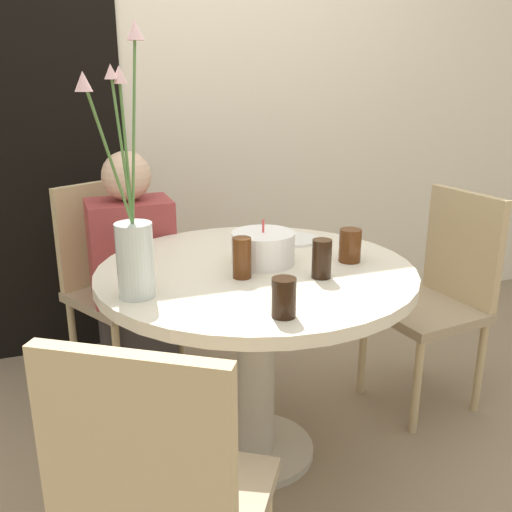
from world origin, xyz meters
name	(u,v)px	position (x,y,z in m)	size (l,w,h in m)	color
ground_plane	(256,452)	(0.00, 0.00, 0.00)	(16.00, 16.00, 0.00)	#89755B
wall_back	(172,85)	(0.00, 1.17, 1.30)	(8.00, 0.05, 2.60)	beige
doorway_panel	(25,149)	(-0.70, 1.14, 1.02)	(0.90, 0.01, 2.05)	black
dining_table	(256,308)	(0.00, 0.00, 0.59)	(1.07, 1.07, 0.74)	beige
chair_near_front	(112,274)	(-0.40, 0.76, 0.51)	(0.54, 0.54, 0.90)	#9E896B
chair_far_back	(162,502)	(-0.48, -0.72, 0.51)	(0.55, 0.55, 0.90)	#9E896B
chair_right_flank	(441,288)	(0.86, 0.10, 0.51)	(0.44, 0.44, 0.90)	#9E896B
birthday_cake	(263,248)	(0.04, 0.03, 0.79)	(0.22, 0.22, 0.15)	white
flower_vase	(133,234)	(-0.42, -0.12, 0.92)	(0.21, 0.24, 0.76)	silver
side_plate	(294,239)	(0.25, 0.25, 0.74)	(0.19, 0.19, 0.01)	white
drink_glass_0	(242,258)	(-0.08, -0.08, 0.80)	(0.06, 0.06, 0.13)	#51280F
drink_glass_1	(322,259)	(0.16, -0.17, 0.80)	(0.06, 0.06, 0.13)	black
drink_glass_2	(284,298)	(-0.07, -0.41, 0.79)	(0.07, 0.07, 0.11)	black
drink_glass_3	(350,245)	(0.33, -0.05, 0.79)	(0.08, 0.08, 0.11)	#51280F
person_guest	(134,284)	(-0.32, 0.62, 0.50)	(0.34, 0.24, 1.06)	#383333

